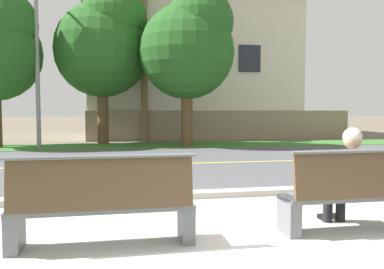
{
  "coord_description": "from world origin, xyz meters",
  "views": [
    {
      "loc": [
        -1.37,
        -4.11,
        1.47
      ],
      "look_at": [
        0.03,
        3.23,
        1.0
      ],
      "focal_mm": 37.69,
      "sensor_mm": 36.0,
      "label": 1
    }
  ],
  "objects": [
    {
      "name": "ground_plane",
      "position": [
        0.0,
        8.0,
        0.0
      ],
      "size": [
        140.0,
        140.0,
        0.0
      ],
      "primitive_type": "plane",
      "color": "#665B4C"
    },
    {
      "name": "sidewalk_pavement",
      "position": [
        0.0,
        0.4,
        0.01
      ],
      "size": [
        44.0,
        3.6,
        0.01
      ],
      "primitive_type": "cube",
      "color": "#B7B2A8",
      "rests_on": "ground_plane"
    },
    {
      "name": "curb_edge",
      "position": [
        0.0,
        2.35,
        0.06
      ],
      "size": [
        44.0,
        0.3,
        0.11
      ],
      "primitive_type": "cube",
      "color": "#ADA89E",
      "rests_on": "ground_plane"
    },
    {
      "name": "street_asphalt",
      "position": [
        0.0,
        6.5,
        0.0
      ],
      "size": [
        52.0,
        8.0,
        0.01
      ],
      "primitive_type": "cube",
      "color": "#515156",
      "rests_on": "ground_plane"
    },
    {
      "name": "road_centre_line",
      "position": [
        0.0,
        6.5,
        0.01
      ],
      "size": [
        48.0,
        0.14,
        0.01
      ],
      "primitive_type": "cube",
      "color": "#E0CC4C",
      "rests_on": "ground_plane"
    },
    {
      "name": "far_verge_grass",
      "position": [
        0.0,
        12.11,
        0.01
      ],
      "size": [
        48.0,
        2.8,
        0.02
      ],
      "primitive_type": "cube",
      "color": "#38702D",
      "rests_on": "ground_plane"
    },
    {
      "name": "bench_left",
      "position": [
        -1.51,
        0.16,
        0.46
      ],
      "size": [
        1.93,
        0.48,
        1.01
      ],
      "color": "slate",
      "rests_on": "ground_plane"
    },
    {
      "name": "bench_right",
      "position": [
        1.51,
        0.16,
        0.46
      ],
      "size": [
        1.93,
        0.48,
        1.01
      ],
      "color": "slate",
      "rests_on": "ground_plane"
    },
    {
      "name": "seated_person_grey",
      "position": [
        1.41,
        0.33,
        0.68
      ],
      "size": [
        0.52,
        0.68,
        1.25
      ],
      "color": "black",
      "rests_on": "ground_plane"
    },
    {
      "name": "streetlamp",
      "position": [
        -4.18,
        11.92,
        3.82
      ],
      "size": [
        0.24,
        2.1,
        6.65
      ],
      "color": "gray",
      "rests_on": "ground_plane"
    },
    {
      "name": "shade_tree_left",
      "position": [
        -1.75,
        13.17,
        4.23
      ],
      "size": [
        3.94,
        3.94,
        6.5
      ],
      "color": "brown",
      "rests_on": "ground_plane"
    },
    {
      "name": "shade_tree_centre",
      "position": [
        1.55,
        11.54,
        3.99
      ],
      "size": [
        3.73,
        3.73,
        6.15
      ],
      "color": "brown",
      "rests_on": "ground_plane"
    },
    {
      "name": "garden_wall",
      "position": [
        3.81,
        14.77,
        0.7
      ],
      "size": [
        13.0,
        0.36,
        1.4
      ],
      "primitive_type": "cube",
      "color": "gray",
      "rests_on": "ground_plane"
    },
    {
      "name": "house_across_street",
      "position": [
        2.69,
        17.97,
        3.91
      ],
      "size": [
        11.49,
        6.91,
        7.74
      ],
      "color": "beige",
      "rests_on": "ground_plane"
    }
  ]
}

